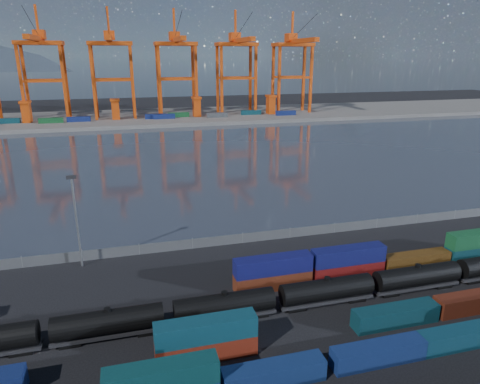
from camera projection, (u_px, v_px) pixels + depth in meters
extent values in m
plane|color=black|center=(296.00, 324.00, 59.09)|extent=(700.00, 700.00, 0.00)
plane|color=#2C3340|center=(186.00, 158.00, 155.66)|extent=(700.00, 700.00, 0.00)
cube|color=#514F4C|center=(161.00, 117.00, 251.92)|extent=(700.00, 70.00, 2.00)
cone|color=#1E2630|center=(285.00, 13.00, 1621.71)|extent=(960.00, 960.00, 380.00)
cone|color=#1E2630|center=(366.00, 26.00, 1720.75)|extent=(840.00, 840.00, 300.00)
cube|color=#0B373A|center=(162.00, 375.00, 44.26)|extent=(11.91, 2.42, 2.58)
cube|color=navy|center=(274.00, 374.00, 48.12)|extent=(11.91, 2.42, 2.58)
cube|color=navy|center=(378.00, 353.00, 51.42)|extent=(11.91, 2.42, 2.58)
cube|color=#0D3447|center=(461.00, 337.00, 54.37)|extent=(11.91, 2.42, 2.58)
cube|color=maroon|center=(206.00, 348.00, 52.25)|extent=(12.41, 2.52, 2.69)
cube|color=#0E3A4A|center=(206.00, 329.00, 51.43)|extent=(12.41, 2.52, 2.69)
cube|color=#0A2F38|center=(395.00, 315.00, 58.81)|extent=(12.41, 2.52, 2.69)
cube|color=#501D10|center=(474.00, 302.00, 62.05)|extent=(12.41, 2.52, 2.69)
cube|color=#5B2312|center=(273.00, 280.00, 68.02)|extent=(12.56, 2.55, 2.72)
cube|color=#101254|center=(273.00, 265.00, 67.19)|extent=(12.56, 2.55, 2.72)
cube|color=maroon|center=(347.00, 270.00, 71.28)|extent=(12.56, 2.55, 2.72)
cube|color=#101351|center=(348.00, 255.00, 70.46)|extent=(12.56, 2.55, 2.72)
cube|color=#4E300F|center=(415.00, 261.00, 74.55)|extent=(12.56, 2.55, 2.72)
cube|color=#0C353F|center=(477.00, 252.00, 77.80)|extent=(12.56, 2.55, 2.72)
cube|color=#15512B|center=(480.00, 238.00, 76.97)|extent=(12.56, 2.55, 2.72)
cube|color=black|center=(22.00, 350.00, 53.54)|extent=(2.70, 1.95, 0.65)
cylinder|color=black|center=(109.00, 322.00, 55.52)|extent=(14.06, 3.14, 3.14)
cylinder|color=black|center=(107.00, 310.00, 54.99)|extent=(0.87, 0.87, 0.54)
cube|color=black|center=(110.00, 333.00, 56.05)|extent=(14.60, 2.16, 0.43)
cube|color=black|center=(71.00, 342.00, 54.97)|extent=(2.70, 1.95, 0.65)
cube|color=black|center=(148.00, 330.00, 57.39)|extent=(2.70, 1.95, 0.65)
cylinder|color=black|center=(225.00, 304.00, 59.37)|extent=(14.06, 3.14, 3.14)
cylinder|color=black|center=(224.00, 293.00, 58.84)|extent=(0.87, 0.87, 0.54)
cube|color=black|center=(225.00, 315.00, 59.89)|extent=(14.60, 2.16, 0.43)
cube|color=black|center=(190.00, 323.00, 58.82)|extent=(2.70, 1.95, 0.65)
cube|color=black|center=(258.00, 313.00, 61.23)|extent=(2.70, 1.95, 0.65)
cylinder|color=black|center=(327.00, 289.00, 63.21)|extent=(14.06, 3.14, 3.14)
cylinder|color=black|center=(327.00, 279.00, 62.69)|extent=(0.87, 0.87, 0.54)
cube|color=black|center=(326.00, 299.00, 63.74)|extent=(14.60, 2.16, 0.43)
cube|color=black|center=(295.00, 307.00, 62.67)|extent=(2.70, 1.95, 0.65)
cube|color=black|center=(355.00, 297.00, 65.08)|extent=(2.70, 1.95, 0.65)
cylinder|color=black|center=(417.00, 276.00, 67.06)|extent=(14.06, 3.14, 3.14)
cylinder|color=black|center=(418.00, 266.00, 66.54)|extent=(0.87, 0.87, 0.54)
cube|color=black|center=(415.00, 286.00, 67.59)|extent=(14.60, 2.16, 0.43)
cube|color=black|center=(388.00, 292.00, 66.51)|extent=(2.70, 1.95, 0.65)
cube|color=black|center=(441.00, 284.00, 68.93)|extent=(2.70, 1.95, 0.65)
cube|color=black|center=(471.00, 279.00, 70.36)|extent=(2.70, 1.95, 0.65)
cube|color=#595B5E|center=(243.00, 238.00, 84.54)|extent=(160.00, 0.06, 2.00)
cylinder|color=slate|center=(22.00, 262.00, 74.58)|extent=(0.12, 0.12, 2.20)
cylinder|color=slate|center=(83.00, 255.00, 77.06)|extent=(0.12, 0.12, 2.20)
cylinder|color=slate|center=(139.00, 249.00, 79.54)|extent=(0.12, 0.12, 2.20)
cylinder|color=slate|center=(192.00, 243.00, 82.03)|extent=(0.12, 0.12, 2.20)
cylinder|color=slate|center=(243.00, 238.00, 84.51)|extent=(0.12, 0.12, 2.20)
cylinder|color=slate|center=(290.00, 233.00, 86.99)|extent=(0.12, 0.12, 2.20)
cylinder|color=slate|center=(335.00, 228.00, 89.47)|extent=(0.12, 0.12, 2.20)
cylinder|color=slate|center=(377.00, 223.00, 91.95)|extent=(0.12, 0.12, 2.20)
cylinder|color=slate|center=(417.00, 219.00, 94.44)|extent=(0.12, 0.12, 2.20)
cylinder|color=slate|center=(455.00, 214.00, 96.92)|extent=(0.12, 0.12, 2.20)
cylinder|color=slate|center=(77.00, 224.00, 73.12)|extent=(0.36, 0.36, 16.00)
cube|color=black|center=(71.00, 177.00, 70.60)|extent=(1.60, 0.40, 0.60)
cube|color=#CC430E|center=(22.00, 86.00, 218.73)|extent=(1.48, 1.48, 41.76)
cube|color=#CC430E|center=(26.00, 84.00, 228.97)|extent=(1.48, 1.48, 41.76)
cube|color=#CC430E|center=(64.00, 85.00, 223.80)|extent=(1.48, 1.48, 41.76)
cube|color=#CC430E|center=(67.00, 84.00, 234.04)|extent=(1.48, 1.48, 41.76)
cube|color=#CC430E|center=(43.00, 81.00, 220.63)|extent=(20.42, 1.30, 1.30)
cube|color=#CC430E|center=(46.00, 80.00, 230.87)|extent=(20.42, 1.30, 1.30)
cube|color=#CC430E|center=(39.00, 43.00, 220.03)|extent=(23.20, 12.99, 2.04)
cube|color=#CC430E|center=(35.00, 38.00, 209.22)|extent=(2.78, 44.54, 2.32)
cube|color=#CC430E|center=(39.00, 35.00, 222.17)|extent=(5.57, 7.42, 4.64)
cube|color=#CC430E|center=(37.00, 20.00, 218.35)|extent=(1.11, 1.11, 14.85)
cylinder|color=black|center=(32.00, 24.00, 205.20)|extent=(0.22, 38.20, 12.60)
cube|color=#CC430E|center=(93.00, 84.00, 227.42)|extent=(1.48, 1.48, 41.76)
cube|color=#CC430E|center=(95.00, 83.00, 237.66)|extent=(1.48, 1.48, 41.76)
cube|color=#CC430E|center=(133.00, 84.00, 232.48)|extent=(1.48, 1.48, 41.76)
cube|color=#CC430E|center=(132.00, 83.00, 242.72)|extent=(1.48, 1.48, 41.76)
cube|color=#CC430E|center=(113.00, 80.00, 229.31)|extent=(20.42, 1.30, 1.30)
cube|color=#CC430E|center=(113.00, 79.00, 239.56)|extent=(20.42, 1.30, 1.30)
cube|color=#CC430E|center=(110.00, 43.00, 228.72)|extent=(23.20, 12.99, 2.04)
cube|color=#CC430E|center=(109.00, 39.00, 217.91)|extent=(2.78, 44.54, 2.32)
cube|color=#CC430E|center=(109.00, 35.00, 230.86)|extent=(5.57, 7.42, 4.64)
cube|color=#CC430E|center=(108.00, 21.00, 227.04)|extent=(1.11, 1.11, 14.85)
cylinder|color=black|center=(108.00, 25.00, 213.89)|extent=(0.22, 38.20, 12.60)
cube|color=#CC430E|center=(160.00, 83.00, 236.10)|extent=(1.48, 1.48, 41.76)
cube|color=#CC430E|center=(158.00, 82.00, 246.34)|extent=(1.48, 1.48, 41.76)
cube|color=#CC430E|center=(196.00, 83.00, 241.17)|extent=(1.48, 1.48, 41.76)
cube|color=#CC430E|center=(193.00, 82.00, 251.41)|extent=(1.48, 1.48, 41.76)
cube|color=#CC430E|center=(178.00, 79.00, 238.00)|extent=(20.42, 1.30, 1.30)
cube|color=#CC430E|center=(176.00, 78.00, 248.24)|extent=(20.42, 1.30, 1.30)
cube|color=#CC430E|center=(175.00, 44.00, 237.40)|extent=(23.20, 12.99, 2.04)
cube|color=#CC430E|center=(178.00, 40.00, 226.60)|extent=(2.78, 44.54, 2.32)
cube|color=#CC430E|center=(174.00, 36.00, 239.55)|extent=(5.57, 7.42, 4.64)
cube|color=#CC430E|center=(174.00, 23.00, 235.72)|extent=(1.11, 1.11, 14.85)
cylinder|color=black|center=(178.00, 26.00, 222.57)|extent=(0.22, 38.20, 12.60)
cube|color=#CC430E|center=(222.00, 82.00, 244.79)|extent=(1.48, 1.48, 41.76)
cube|color=#CC430E|center=(217.00, 81.00, 255.03)|extent=(1.48, 1.48, 41.76)
cube|color=#CC430E|center=(256.00, 82.00, 249.86)|extent=(1.48, 1.48, 41.76)
cube|color=#CC430E|center=(250.00, 81.00, 260.10)|extent=(1.48, 1.48, 41.76)
cube|color=#CC430E|center=(239.00, 78.00, 246.69)|extent=(20.42, 1.30, 1.30)
cube|color=#CC430E|center=(234.00, 77.00, 256.93)|extent=(20.42, 1.30, 1.30)
cube|color=#CC430E|center=(236.00, 44.00, 246.09)|extent=(23.20, 12.99, 2.04)
cube|color=#CC430E|center=(241.00, 40.00, 235.29)|extent=(2.78, 44.54, 2.32)
cube|color=#CC430E|center=(235.00, 37.00, 248.23)|extent=(5.57, 7.42, 4.64)
cube|color=#CC430E|center=(235.00, 24.00, 244.41)|extent=(1.11, 1.11, 14.85)
cylinder|color=black|center=(242.00, 27.00, 231.26)|extent=(0.22, 38.20, 12.60)
cube|color=#CC430E|center=(279.00, 81.00, 253.48)|extent=(1.48, 1.48, 41.76)
cube|color=#CC430E|center=(273.00, 80.00, 263.72)|extent=(1.48, 1.48, 41.76)
cube|color=#CC430E|center=(311.00, 81.00, 258.54)|extent=(1.48, 1.48, 41.76)
cube|color=#CC430E|center=(304.00, 80.00, 268.79)|extent=(1.48, 1.48, 41.76)
cube|color=#CC430E|center=(295.00, 78.00, 255.38)|extent=(20.42, 1.30, 1.30)
cube|color=#CC430E|center=(288.00, 77.00, 265.62)|extent=(20.42, 1.30, 1.30)
cube|color=#CC430E|center=(293.00, 45.00, 254.78)|extent=(23.20, 12.99, 2.04)
cube|color=#CC430E|center=(300.00, 41.00, 243.97)|extent=(2.78, 44.54, 2.32)
cube|color=#CC430E|center=(291.00, 37.00, 256.92)|extent=(5.57, 7.42, 4.64)
cube|color=#CC430E|center=(293.00, 25.00, 253.10)|extent=(1.11, 1.11, 14.85)
cylinder|color=black|center=(302.00, 28.00, 239.95)|extent=(0.22, 38.20, 12.60)
cube|color=navy|center=(164.00, 116.00, 237.29)|extent=(12.00, 2.44, 2.60)
cube|color=navy|center=(286.00, 113.00, 251.39)|extent=(12.00, 2.44, 2.60)
cube|color=navy|center=(156.00, 116.00, 237.52)|extent=(12.00, 2.44, 2.60)
cube|color=#0C3842|center=(7.00, 121.00, 220.95)|extent=(12.00, 2.44, 2.60)
cube|color=#3F4244|center=(217.00, 115.00, 242.85)|extent=(12.00, 2.44, 2.60)
cube|color=#144C23|center=(51.00, 120.00, 222.36)|extent=(12.00, 2.44, 2.60)
cube|color=navy|center=(79.00, 119.00, 226.95)|extent=(12.00, 2.44, 2.60)
cube|color=#144C23|center=(179.00, 115.00, 243.86)|extent=(12.00, 2.44, 2.60)
cube|color=#0C3842|center=(251.00, 112.00, 253.95)|extent=(12.00, 2.44, 2.60)
cube|color=#CC430E|center=(26.00, 113.00, 223.53)|extent=(4.00, 6.00, 10.00)
cube|color=#CC430E|center=(25.00, 102.00, 221.85)|extent=(5.00, 7.00, 1.20)
cube|color=#CC430E|center=(116.00, 110.00, 234.69)|extent=(4.00, 6.00, 10.00)
cube|color=#CC430E|center=(115.00, 100.00, 233.02)|extent=(5.00, 7.00, 1.20)
cube|color=#CC430E|center=(197.00, 108.00, 245.86)|extent=(4.00, 6.00, 10.00)
cube|color=#CC430E|center=(196.00, 98.00, 244.19)|extent=(5.00, 7.00, 1.20)
cube|color=#CC430E|center=(271.00, 105.00, 257.03)|extent=(4.00, 6.00, 10.00)
cube|color=#CC430E|center=(271.00, 96.00, 255.36)|extent=(5.00, 7.00, 1.20)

